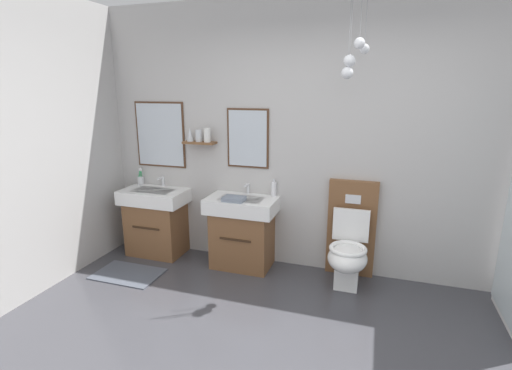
# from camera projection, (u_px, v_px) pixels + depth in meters

# --- Properties ---
(wall_back) EXTENTS (5.14, 0.64, 2.75)m
(wall_back) POSITION_uv_depth(u_px,v_px,m) (326.00, 140.00, 3.78)
(wall_back) COLOR #B7B5B2
(wall_back) RESTS_ON ground
(bath_mat) EXTENTS (0.68, 0.44, 0.01)m
(bath_mat) POSITION_uv_depth(u_px,v_px,m) (128.00, 274.00, 3.91)
(bath_mat) COLOR #474C56
(bath_mat) RESTS_ON ground
(vanity_sink_left) EXTENTS (0.73, 0.47, 0.77)m
(vanity_sink_left) POSITION_uv_depth(u_px,v_px,m) (157.00, 220.00, 4.35)
(vanity_sink_left) COLOR brown
(vanity_sink_left) RESTS_ON ground
(tap_on_left_sink) EXTENTS (0.03, 0.13, 0.11)m
(tap_on_left_sink) POSITION_uv_depth(u_px,v_px,m) (162.00, 180.00, 4.40)
(tap_on_left_sink) COLOR silver
(tap_on_left_sink) RESTS_ON vanity_sink_left
(vanity_sink_right) EXTENTS (0.73, 0.47, 0.77)m
(vanity_sink_right) POSITION_uv_depth(u_px,v_px,m) (242.00, 230.00, 4.03)
(vanity_sink_right) COLOR brown
(vanity_sink_right) RESTS_ON ground
(tap_on_right_sink) EXTENTS (0.03, 0.13, 0.11)m
(tap_on_right_sink) POSITION_uv_depth(u_px,v_px,m) (247.00, 187.00, 4.08)
(tap_on_right_sink) COLOR silver
(tap_on_right_sink) RESTS_ON vanity_sink_right
(toilet) EXTENTS (0.48, 0.62, 1.00)m
(toilet) POSITION_uv_depth(u_px,v_px,m) (349.00, 246.00, 3.69)
(toilet) COLOR brown
(toilet) RESTS_ON ground
(toothbrush_cup) EXTENTS (0.07, 0.07, 0.20)m
(toothbrush_cup) POSITION_uv_depth(u_px,v_px,m) (141.00, 180.00, 4.48)
(toothbrush_cup) COLOR silver
(toothbrush_cup) RESTS_ON vanity_sink_left
(soap_dispenser) EXTENTS (0.06, 0.06, 0.19)m
(soap_dispenser) POSITION_uv_depth(u_px,v_px,m) (274.00, 189.00, 3.98)
(soap_dispenser) COLOR white
(soap_dispenser) RESTS_ON vanity_sink_right
(folded_hand_towel) EXTENTS (0.22, 0.16, 0.04)m
(folded_hand_towel) POSITION_uv_depth(u_px,v_px,m) (234.00, 199.00, 3.82)
(folded_hand_towel) COLOR gray
(folded_hand_towel) RESTS_ON vanity_sink_right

